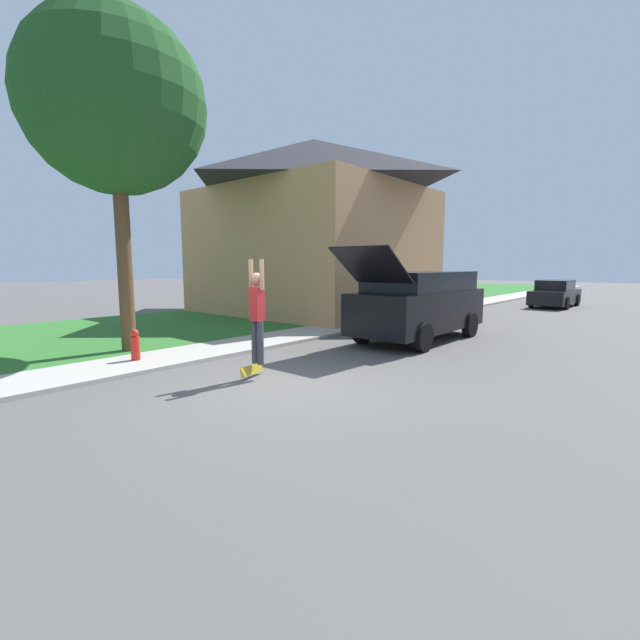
{
  "coord_description": "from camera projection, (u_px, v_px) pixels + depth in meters",
  "views": [
    {
      "loc": [
        5.71,
        -5.5,
        2.27
      ],
      "look_at": [
        -0.43,
        1.64,
        1.05
      ],
      "focal_mm": 24.0,
      "sensor_mm": 36.0,
      "label": 1
    }
  ],
  "objects": [
    {
      "name": "ground_plane",
      "position": [
        281.0,
        385.0,
        8.12
      ],
      "size": [
        120.0,
        120.0,
        0.0
      ],
      "primitive_type": "plane",
      "color": "#54514F"
    },
    {
      "name": "house",
      "position": [
        313.0,
        224.0,
        20.16
      ],
      "size": [
        10.1,
        9.08,
        7.94
      ],
      "color": "tan",
      "rests_on": "lawn"
    },
    {
      "name": "fire_hydrant",
      "position": [
        135.0,
        345.0,
        9.77
      ],
      "size": [
        0.2,
        0.2,
        0.72
      ],
      "color": "red",
      "rests_on": "sidewalk"
    },
    {
      "name": "skateboarder",
      "position": [
        257.0,
        310.0,
        8.41
      ],
      "size": [
        0.41,
        0.24,
        2.07
      ],
      "color": "#38383D",
      "rests_on": "ground_plane"
    },
    {
      "name": "lawn",
      "position": [
        251.0,
        319.0,
        17.8
      ],
      "size": [
        10.0,
        80.0,
        0.08
      ],
      "color": "#2D6B28",
      "rests_on": "ground_plane"
    },
    {
      "name": "skateboard",
      "position": [
        251.0,
        370.0,
        8.63
      ],
      "size": [
        0.3,
        0.74,
        0.27
      ],
      "color": "#A89323",
      "rests_on": "ground_plane"
    },
    {
      "name": "car_down_street",
      "position": [
        555.0,
        294.0,
        23.28
      ],
      "size": [
        1.86,
        4.56,
        1.46
      ],
      "color": "black",
      "rests_on": "ground_plane"
    },
    {
      "name": "lawn_tree_near",
      "position": [
        115.0,
        104.0,
        10.27
      ],
      "size": [
        4.3,
        4.3,
        8.2
      ],
      "color": "brown",
      "rests_on": "lawn"
    },
    {
      "name": "suv_parked",
      "position": [
        420.0,
        303.0,
        12.87
      ],
      "size": [
        2.15,
        5.81,
        2.72
      ],
      "color": "black",
      "rests_on": "ground_plane"
    },
    {
      "name": "sidewalk",
      "position": [
        333.0,
        329.0,
        14.95
      ],
      "size": [
        1.8,
        80.0,
        0.1
      ],
      "color": "#ADA89E",
      "rests_on": "ground_plane"
    }
  ]
}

